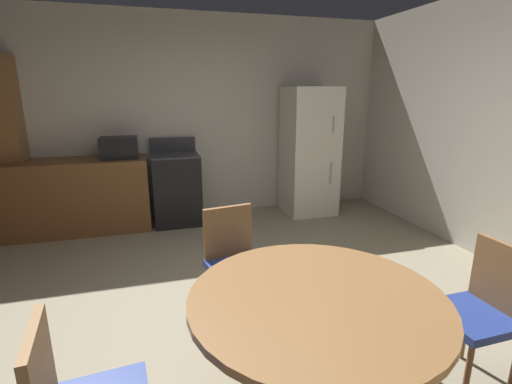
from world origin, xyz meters
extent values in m
plane|color=gray|center=(0.00, 0.00, 0.00)|extent=(14.00, 14.00, 0.00)
cube|color=beige|center=(0.00, 2.93, 1.35)|extent=(5.63, 0.12, 2.70)
cube|color=brown|center=(-1.60, 2.53, 0.45)|extent=(1.83, 0.60, 0.90)
cube|color=olive|center=(-2.29, 2.71, 1.05)|extent=(0.44, 0.36, 2.10)
cube|color=black|center=(-0.34, 2.53, 0.45)|extent=(0.60, 0.60, 0.90)
cube|color=#38383D|center=(-0.34, 2.53, 0.91)|extent=(0.60, 0.60, 0.02)
cube|color=#38383D|center=(-0.34, 2.81, 1.01)|extent=(0.60, 0.04, 0.18)
cube|color=silver|center=(1.52, 2.48, 0.88)|extent=(0.68, 0.66, 1.76)
cylinder|color=#B2B2B7|center=(1.70, 2.14, 1.28)|extent=(0.02, 0.02, 0.22)
cylinder|color=#B2B2B7|center=(1.70, 2.14, 0.63)|extent=(0.02, 0.02, 0.30)
cube|color=black|center=(-1.00, 2.53, 1.03)|extent=(0.44, 0.32, 0.26)
cylinder|color=olive|center=(0.08, -0.88, 0.36)|extent=(0.14, 0.14, 0.72)
cylinder|color=olive|center=(0.08, -0.88, 0.74)|extent=(1.23, 1.23, 0.04)
cylinder|color=olive|center=(0.91, -1.03, 0.21)|extent=(0.03, 0.03, 0.43)
cylinder|color=olive|center=(0.90, -0.69, 0.21)|extent=(0.03, 0.03, 0.43)
cylinder|color=olive|center=(1.24, -0.69, 0.21)|extent=(0.03, 0.03, 0.43)
cube|color=navy|center=(1.07, -0.86, 0.45)|extent=(0.41, 0.41, 0.05)
cube|color=olive|center=(1.25, -0.86, 0.66)|extent=(0.04, 0.38, 0.42)
cylinder|color=olive|center=(0.11, -0.04, 0.21)|extent=(0.03, 0.03, 0.43)
cylinder|color=olive|center=(-0.22, -0.10, 0.21)|extent=(0.03, 0.03, 0.43)
cylinder|color=olive|center=(0.06, 0.30, 0.21)|extent=(0.03, 0.03, 0.43)
cylinder|color=olive|center=(-0.28, 0.24, 0.21)|extent=(0.03, 0.03, 0.43)
cube|color=navy|center=(-0.08, 0.10, 0.45)|extent=(0.46, 0.46, 0.05)
cube|color=olive|center=(-0.11, 0.28, 0.66)|extent=(0.38, 0.10, 0.42)
cube|color=olive|center=(-1.09, -0.99, 0.66)|extent=(0.07, 0.38, 0.42)
camera|label=1|loc=(-0.63, -2.32, 1.69)|focal=26.10mm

